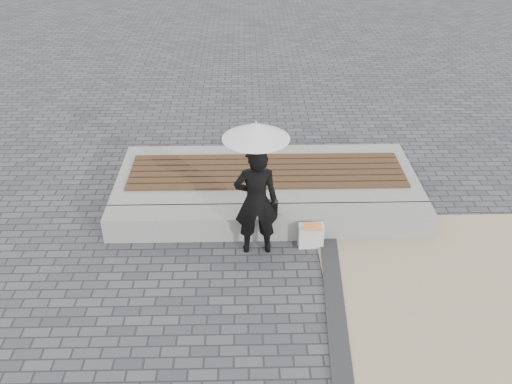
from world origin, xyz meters
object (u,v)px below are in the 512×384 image
seating_ledge (270,222)px  handbag (267,207)px  woman (256,201)px  parasol (256,131)px  canvas_tote (311,236)px

seating_ledge → handbag: bearing=-120.9°
woman → handbag: 0.52m
seating_ledge → woman: size_ratio=2.94×
parasol → woman: bearing=180.0°
parasol → handbag: parasol is taller
handbag → canvas_tote: (0.64, -0.29, -0.32)m
seating_ledge → handbag: handbag is taller
seating_ledge → canvas_tote: seating_ledge is taller
woman → canvas_tote: woman is taller
canvas_tote → handbag: bearing=153.4°
seating_ledge → canvas_tote: (0.60, -0.36, -0.01)m
handbag → canvas_tote: 0.77m
seating_ledge → parasol: 1.80m
parasol → canvas_tote: bearing=4.8°
parasol → canvas_tote: (0.81, 0.07, -1.74)m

